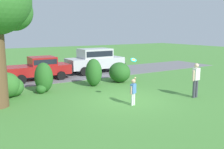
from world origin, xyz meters
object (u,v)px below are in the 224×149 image
object	(u,v)px
child_thrower	(133,90)
frisbee	(134,60)
adult_onlooker	(196,78)
parked_sedan	(39,67)
parked_suv	(95,59)

from	to	relation	value
child_thrower	frisbee	xyz separation A→B (m)	(0.34, 0.46, 1.28)
child_thrower	adult_onlooker	bearing A→B (deg)	-9.88
parked_sedan	frisbee	size ratio (longest dim) A/B	15.06
parked_sedan	adult_onlooker	xyz separation A→B (m)	(5.30, -8.84, 0.13)
frisbee	parked_suv	bearing A→B (deg)	73.95
parked_sedan	adult_onlooker	world-z (taller)	adult_onlooker
parked_suv	frisbee	xyz separation A→B (m)	(-2.37, -8.24, 0.92)
child_thrower	adult_onlooker	size ratio (longest dim) A/B	0.74
parked_sedan	adult_onlooker	distance (m)	10.31
child_thrower	frisbee	bearing A→B (deg)	53.48
child_thrower	adult_onlooker	world-z (taller)	adult_onlooker
parked_suv	child_thrower	bearing A→B (deg)	-107.31
parked_suv	adult_onlooker	xyz separation A→B (m)	(0.73, -9.30, -0.09)
parked_suv	frisbee	bearing A→B (deg)	-106.05
parked_suv	frisbee	size ratio (longest dim) A/B	16.00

